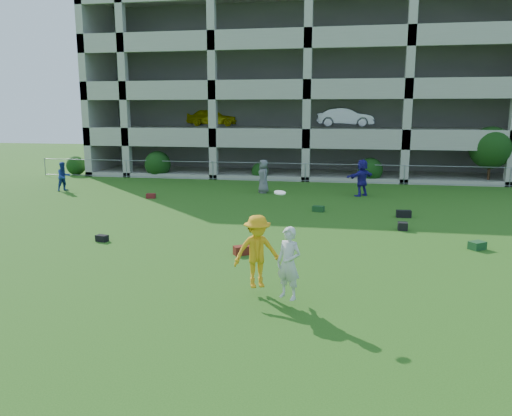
% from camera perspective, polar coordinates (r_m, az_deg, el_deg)
% --- Properties ---
extents(ground, '(100.00, 100.00, 0.00)m').
position_cam_1_polar(ground, '(13.21, -1.37, -8.49)').
color(ground, '#235114').
rests_on(ground, ground).
extents(bystander_a, '(0.94, 0.99, 1.62)m').
position_cam_1_polar(bystander_a, '(29.81, -21.12, 3.38)').
color(bystander_a, navy).
rests_on(bystander_a, ground).
extents(bystander_c, '(0.89, 1.04, 1.81)m').
position_cam_1_polar(bystander_c, '(27.14, 0.86, 3.64)').
color(bystander_c, slate).
rests_on(bystander_c, ground).
extents(bystander_d, '(1.68, 1.66, 1.93)m').
position_cam_1_polar(bystander_d, '(26.70, 12.01, 3.40)').
color(bystander_d, navy).
rests_on(bystander_d, ground).
extents(bag_red_a, '(0.62, 0.55, 0.28)m').
position_cam_1_polar(bag_red_a, '(15.62, -1.54, -4.84)').
color(bag_red_a, '#55120E').
rests_on(bag_red_a, ground).
extents(bag_black_b, '(0.45, 0.34, 0.22)m').
position_cam_1_polar(bag_black_b, '(17.96, -17.19, -3.32)').
color(bag_black_b, black).
rests_on(bag_black_b, ground).
extents(bag_green_c, '(0.61, 0.58, 0.26)m').
position_cam_1_polar(bag_green_c, '(17.70, 23.96, -3.93)').
color(bag_green_c, '#153B15').
rests_on(bag_green_c, ground).
extents(crate_d, '(0.36, 0.36, 0.30)m').
position_cam_1_polar(crate_d, '(19.54, 16.41, -2.01)').
color(crate_d, black).
rests_on(crate_d, ground).
extents(bag_black_e, '(0.62, 0.33, 0.30)m').
position_cam_1_polar(bag_black_e, '(21.88, 16.53, -0.64)').
color(bag_black_e, black).
rests_on(bag_black_e, ground).
extents(bag_red_f, '(0.48, 0.34, 0.24)m').
position_cam_1_polar(bag_red_f, '(26.14, -11.93, 1.37)').
color(bag_red_f, '#5E1D10').
rests_on(bag_red_f, ground).
extents(bag_green_g, '(0.55, 0.40, 0.25)m').
position_cam_1_polar(bag_green_g, '(22.36, 7.15, -0.08)').
color(bag_green_g, '#153B1C').
rests_on(bag_green_g, ground).
extents(frisbee_contest, '(1.85, 1.43, 2.42)m').
position_cam_1_polar(frisbee_contest, '(11.86, 0.95, -5.28)').
color(frisbee_contest, orange).
rests_on(frisbee_contest, ground).
extents(parking_garage, '(30.00, 14.00, 12.00)m').
position_cam_1_polar(parking_garage, '(40.00, 6.86, 13.29)').
color(parking_garage, '#9E998C').
rests_on(parking_garage, ground).
extents(fence, '(36.06, 0.06, 1.20)m').
position_cam_1_polar(fence, '(31.52, 5.66, 4.09)').
color(fence, gray).
rests_on(fence, ground).
extents(shrub_row, '(34.38, 2.52, 3.50)m').
position_cam_1_polar(shrub_row, '(32.08, 14.03, 5.54)').
color(shrub_row, '#163D11').
rests_on(shrub_row, ground).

